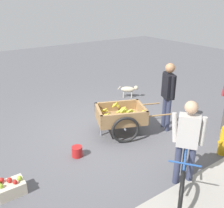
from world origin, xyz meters
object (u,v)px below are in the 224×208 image
Objects in this scene: vendor_person at (168,91)px; cyclist_person at (188,137)px; fruit_cart at (121,117)px; plastic_bucket at (77,152)px; bicycle at (183,172)px; fire_hydrant at (224,140)px; mixed_fruit_crate at (10,188)px; dog at (129,89)px.

vendor_person is 1.06× the size of cyclist_person.
fruit_cart is 8.21× the size of plastic_bucket.
fire_hydrant is at bearing -171.04° from bicycle.
cyclist_person is 3.03m from mixed_fruit_crate.
plastic_bucket is at bearing -62.69° from bicycle.
dog is (-1.89, -3.86, -0.67)m from cyclist_person.
mixed_fruit_crate is (3.80, 0.17, -0.87)m from vendor_person.
cyclist_person is 3.57× the size of mixed_fruit_crate.
cyclist_person is 4.35m from dog.
fruit_cart is 2.27m from fire_hydrant.
dog is 3.63m from plastic_bucket.
fire_hydrant reaches higher than plastic_bucket.
dog is (-2.01, -3.96, -0.08)m from bicycle.
vendor_person is 1.64m from fire_hydrant.
plastic_bucket is (1.31, 0.25, -0.33)m from fruit_cart.
vendor_person is 7.52× the size of plastic_bucket.
mixed_fruit_crate is at bearing -18.47° from fire_hydrant.
mixed_fruit_crate is (1.42, 0.35, 0.02)m from plastic_bucket.
fruit_cart is at bearing -169.04° from plastic_bucket.
plastic_bucket is (2.99, 2.05, -0.16)m from dog.
cyclist_person is 2.90× the size of dog.
dog is at bearing -105.56° from vendor_person.
vendor_person is at bearing -177.44° from mixed_fruit_crate.
vendor_person is at bearing -127.73° from cyclist_person.
fruit_cart is at bearing -167.58° from mixed_fruit_crate.
fire_hydrant is (-1.21, 1.92, -0.11)m from fruit_cart.
bicycle is 2.51× the size of dog.
mixed_fruit_crate is (2.73, 0.60, -0.31)m from fruit_cart.
fruit_cart is 2.82m from mixed_fruit_crate.
fruit_cart is 3.35× the size of dog.
vendor_person reaches higher than bicycle.
dog reaches higher than plastic_bucket.
bicycle is 6.15× the size of plastic_bucket.
cyclist_person is 2.34× the size of fire_hydrant.
plastic_bucket is at bearing -4.31° from vendor_person.
fruit_cart is 2.19m from bicycle.
bicycle is (1.39, 1.73, -0.65)m from vendor_person.
fruit_cart is at bearing -57.85° from fire_hydrant.
cyclist_person is 2.28m from plastic_bucket.
fire_hydrant is (-0.14, 1.49, -0.67)m from vendor_person.
dog is 3.74m from fire_hydrant.
plastic_bucket is at bearing -58.65° from cyclist_person.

